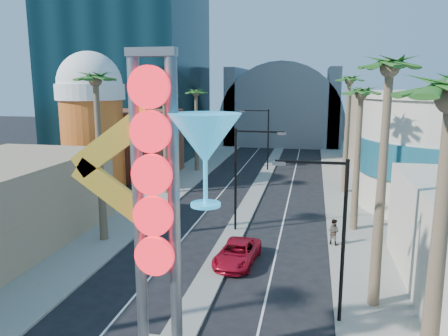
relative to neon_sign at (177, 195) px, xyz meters
The scene contains 19 objects.
sidewalk_west 34.43m from the neon_sign, 107.85° to the left, with size 5.00×100.00×0.15m, color gray.
sidewalk_east 33.97m from the neon_sign, 74.84° to the left, with size 5.00×100.00×0.15m, color gray.
median 35.79m from the neon_sign, 91.33° to the left, with size 1.60×84.00×0.15m, color gray.
brick_filler_west 39.01m from the neon_sign, 115.64° to the left, with size 10.00×10.00×8.00m, color brown.
filler_east 47.58m from the neon_sign, 71.37° to the left, with size 10.00×20.00×10.00m, color tan.
beer_mug 32.39m from the neon_sign, 123.38° to the left, with size 7.00×7.00×14.50m.
canopy 69.11m from the neon_sign, 90.68° to the left, with size 22.00×16.00×22.00m.
neon_sign is the anchor object (origin of this frame).
streetlight_0 17.21m from the neon_sign, 90.90° to the left, with size 3.79×0.25×8.00m.
streetlight_1 41.13m from the neon_sign, 91.90° to the left, with size 3.79×0.25×8.00m.
streetlight_2 8.15m from the neon_sign, 40.46° to the left, with size 3.45×0.25×8.00m.
palm_1 16.70m from the neon_sign, 126.98° to the left, with size 2.40×2.40×12.70m.
palm_2 28.85m from the neon_sign, 109.95° to the left, with size 2.40×2.40×11.20m.
palm_3 40.31m from the neon_sign, 104.11° to the left, with size 2.40×2.40×11.20m.
palm_5 11.50m from the neon_sign, 40.70° to the left, with size 2.40×2.40×13.20m.
palm_6 20.89m from the neon_sign, 66.74° to the left, with size 2.40×2.40×11.70m.
palm_7 32.29m from the neon_sign, 75.23° to the left, with size 2.40×2.40×12.70m.
red_pickup 12.85m from the neon_sign, 88.00° to the left, with size 2.27×4.93×1.37m, color #B80E24.
pedestrian_b 17.77m from the neon_sign, 67.07° to the left, with size 0.89×0.70×1.84m, color gray.
Camera 1 is at (5.62, -11.84, 11.36)m, focal length 35.00 mm.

